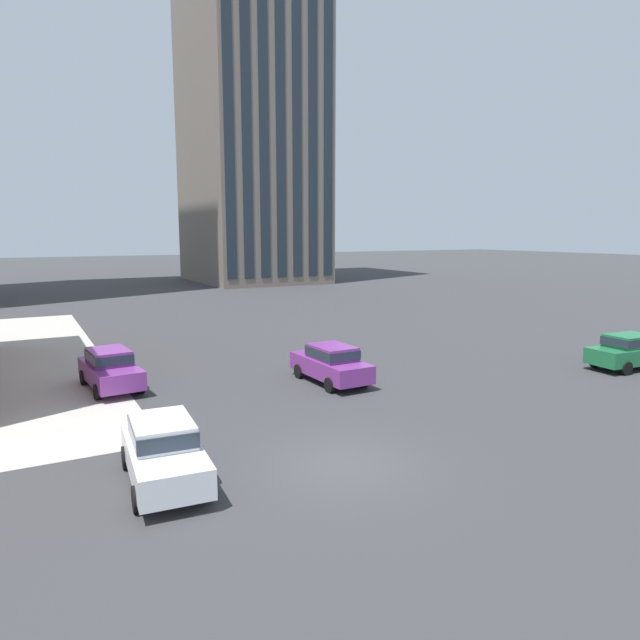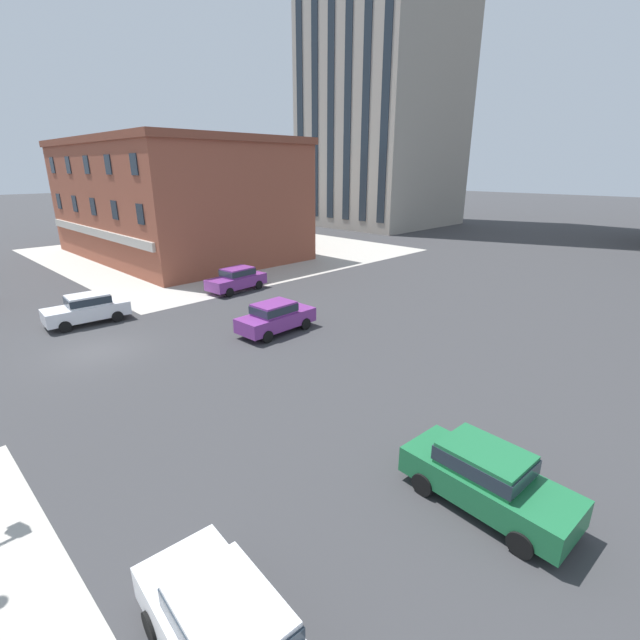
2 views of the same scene
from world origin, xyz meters
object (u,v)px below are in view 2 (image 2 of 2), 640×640
object	(u,v)px
car_main_northbound_far	(276,316)
car_main_mid	(486,476)
car_main_southbound_near	(237,278)
car_parked_curb	(228,632)
car_main_southbound_far	(87,308)

from	to	relation	value
car_main_northbound_far	car_main_mid	world-z (taller)	same
car_main_southbound_near	car_main_mid	size ratio (longest dim) A/B	1.01
car_main_southbound_near	car_parked_curb	size ratio (longest dim) A/B	1.00
car_parked_curb	car_main_mid	xyz separation A→B (m)	(1.29, 7.07, 0.00)
car_main_northbound_far	car_main_southbound_near	size ratio (longest dim) A/B	0.98
car_main_southbound_near	car_main_northbound_far	bearing A→B (deg)	-22.39
car_main_northbound_far	car_main_mid	distance (m)	14.77
car_main_northbound_far	car_main_mid	size ratio (longest dim) A/B	0.99
car_main_southbound_far	car_main_southbound_near	bearing A→B (deg)	89.19
car_main_southbound_near	car_main_southbound_far	bearing A→B (deg)	-90.81
car_parked_curb	car_main_southbound_far	bearing A→B (deg)	166.87
car_main_northbound_far	car_main_mid	bearing A→B (deg)	-18.08
car_main_southbound_near	car_main_southbound_far	world-z (taller)	same
car_main_southbound_far	car_main_mid	size ratio (longest dim) A/B	1.00
car_main_southbound_far	car_parked_curb	size ratio (longest dim) A/B	1.00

